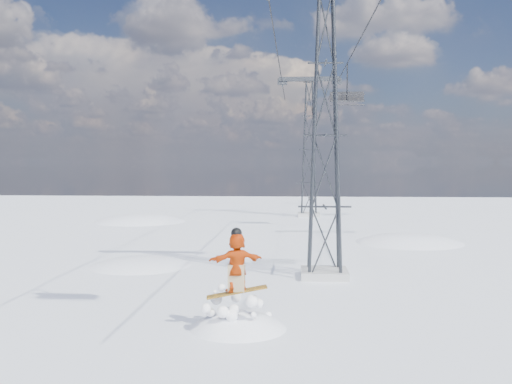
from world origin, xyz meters
TOP-DOWN VIEW (x-y plane):
  - ground at (0.00, 0.00)m, footprint 120.00×120.00m
  - snow_terrain at (-4.77, 21.24)m, footprint 39.00×37.00m
  - lift_tower_near at (0.80, 8.00)m, footprint 5.20×1.80m
  - lift_tower_far at (0.80, 33.00)m, footprint 5.20×1.80m
  - haul_cables at (0.80, 19.50)m, footprint 4.46×51.00m
  - lift_chair_mid at (3.00, 23.42)m, footprint 2.21×0.63m

SIDE VIEW (x-z plane):
  - snow_terrain at x=-4.77m, z-range -20.59..1.41m
  - ground at x=0.00m, z-range 0.00..0.00m
  - lift_tower_near at x=0.80m, z-range -0.24..11.18m
  - lift_tower_far at x=0.80m, z-range -0.24..11.18m
  - lift_chair_mid at x=3.00m, z-range 7.29..10.03m
  - haul_cables at x=0.80m, z-range 10.82..10.88m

